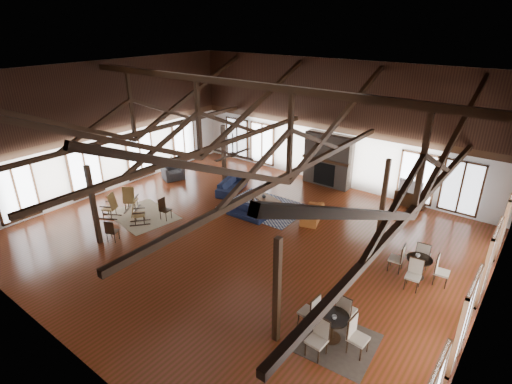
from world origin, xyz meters
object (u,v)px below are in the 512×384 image
Objects in this scene: armchair at (173,172)px; cafe_table_far at (419,264)px; cafe_table_near at (332,323)px; coffee_table at (266,199)px; sofa_navy_left at (232,186)px; sofa_orange at (313,213)px; tv_console at (410,199)px; sofa_navy_front at (247,212)px.

cafe_table_far is (12.78, -1.03, 0.14)m from armchair.
armchair is at bearing 156.59° from cafe_table_near.
armchair reaches higher than coffee_table.
armchair is 0.54× the size of cafe_table_near.
sofa_navy_left reaches higher than coffee_table.
sofa_orange is 1.21× the size of coffee_table.
tv_console is at bearing 125.74° from sofa_orange.
tv_console reaches higher than sofa_navy_left.
sofa_navy_left is 1.04× the size of cafe_table_near.
coffee_table is at bearing 138.68° from cafe_table_near.
cafe_table_near is at bearing 16.67° from sofa_orange.
sofa_navy_left is 1.93× the size of armchair.
tv_console reaches higher than sofa_navy_front.
sofa_navy_front is 5.89m from armchair.
tv_console is (7.30, 3.64, 0.02)m from sofa_navy_left.
cafe_table_near is 9.42m from tv_console.
tv_console is (10.83, 4.22, -0.03)m from armchair.
sofa_navy_left is 1.42× the size of coffee_table.
cafe_table_near is at bearing -102.57° from cafe_table_far.
sofa_navy_left is at bearing -153.53° from tv_console.
sofa_orange is 1.36× the size of tv_console.
armchair is (-8.04, -0.47, 0.09)m from sofa_orange.
coffee_table is at bearing -118.97° from sofa_navy_left.
cafe_table_far reaches higher than tv_console.
tv_console is at bearing 96.30° from cafe_table_near.
tv_console is at bearing 43.80° from sofa_navy_front.
sofa_navy_front is at bearing -72.99° from sofa_orange.
tv_console is (-1.03, 9.36, -0.19)m from cafe_table_near.
sofa_navy_left is 8.16m from tv_console.
sofa_orange is at bearing -108.38° from sofa_navy_left.
cafe_table_far is (7.00, 0.06, 0.24)m from sofa_navy_front.
sofa_orange is at bearing 26.99° from coffee_table.
armchair is 12.93m from cafe_table_near.
coffee_table is at bearing -139.69° from tv_console.
armchair is 0.57× the size of cafe_table_far.
sofa_orange is 6.79m from cafe_table_near.
cafe_table_far is (4.74, -1.50, 0.23)m from sofa_orange.
sofa_navy_front is at bearing 146.35° from cafe_table_near.
cafe_table_near reaches higher than coffee_table.
cafe_table_near is at bearing -91.52° from armchair.
sofa_navy_front is 0.90× the size of cafe_table_far.
coffee_table is 1.35× the size of armchair.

